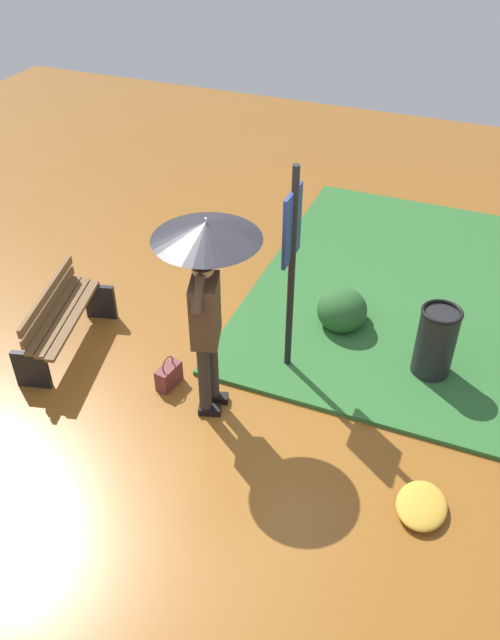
# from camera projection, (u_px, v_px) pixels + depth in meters

# --- Properties ---
(ground_plane) EXTENTS (18.00, 18.00, 0.00)m
(ground_plane) POSITION_uv_depth(u_px,v_px,m) (222.00, 408.00, 6.42)
(ground_plane) COLOR brown
(grass_verge) EXTENTS (4.80, 4.00, 0.05)m
(grass_verge) POSITION_uv_depth(u_px,v_px,m) (424.00, 293.00, 7.96)
(grass_verge) COLOR #2D662D
(grass_verge) RESTS_ON ground_plane
(person_with_umbrella) EXTENTS (0.96, 0.96, 2.04)m
(person_with_umbrella) POSITION_uv_depth(u_px,v_px,m) (206.00, 271.00, 5.57)
(person_with_umbrella) COLOR #2D2823
(person_with_umbrella) RESTS_ON ground_plane
(info_sign_post) EXTENTS (0.44, 0.07, 2.30)m
(info_sign_post) POSITION_uv_depth(u_px,v_px,m) (292.00, 250.00, 6.05)
(info_sign_post) COLOR black
(info_sign_post) RESTS_ON ground_plane
(handbag) EXTENTS (0.32, 0.18, 0.37)m
(handbag) POSITION_uv_depth(u_px,v_px,m) (169.00, 375.00, 6.62)
(handbag) COLOR brown
(handbag) RESTS_ON ground_plane
(park_bench) EXTENTS (1.43, 0.71, 0.75)m
(park_bench) POSITION_uv_depth(u_px,v_px,m) (62.00, 319.00, 6.92)
(park_bench) COLOR black
(park_bench) RESTS_ON ground_plane
(trash_bin) EXTENTS (0.42, 0.42, 0.83)m
(trash_bin) POSITION_uv_depth(u_px,v_px,m) (435.00, 343.00, 6.57)
(trash_bin) COLOR black
(trash_bin) RESTS_ON ground_plane
(shrub_cluster) EXTENTS (0.62, 0.57, 0.51)m
(shrub_cluster) POSITION_uv_depth(u_px,v_px,m) (344.00, 310.00, 7.33)
(shrub_cluster) COLOR #285628
(shrub_cluster) RESTS_ON ground_plane
(leaf_pile_near_person) EXTENTS (0.53, 0.43, 0.12)m
(leaf_pile_near_person) POSITION_uv_depth(u_px,v_px,m) (422.00, 506.00, 5.42)
(leaf_pile_near_person) COLOR gold
(leaf_pile_near_person) RESTS_ON ground_plane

